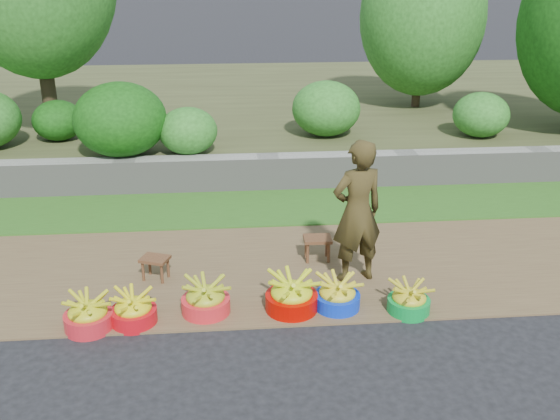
{
  "coord_description": "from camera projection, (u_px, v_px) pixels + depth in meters",
  "views": [
    {
      "loc": [
        -0.63,
        -5.32,
        3.41
      ],
      "look_at": [
        -0.05,
        1.3,
        0.75
      ],
      "focal_mm": 40.0,
      "sensor_mm": 36.0,
      "label": 1
    }
  ],
  "objects": [
    {
      "name": "dirt_shoulder",
      "position": [
        285.0,
        269.0,
        7.39
      ],
      "size": [
        80.0,
        2.5,
        0.02
      ],
      "primitive_type": "cube",
      "color": "brown",
      "rests_on": "ground"
    },
    {
      "name": "grass_verge",
      "position": [
        272.0,
        207.0,
        9.24
      ],
      "size": [
        80.0,
        1.5,
        0.04
      ],
      "primitive_type": "cube",
      "color": "#2E631C",
      "rests_on": "ground"
    },
    {
      "name": "ground_plane",
      "position": [
        296.0,
        327.0,
        6.24
      ],
      "size": [
        120.0,
        120.0,
        0.0
      ],
      "primitive_type": "plane",
      "color": "black",
      "rests_on": "ground"
    },
    {
      "name": "basin_c",
      "position": [
        206.0,
        299.0,
        6.42
      ],
      "size": [
        0.5,
        0.5,
        0.38
      ],
      "color": "red",
      "rests_on": "ground"
    },
    {
      "name": "stool_left",
      "position": [
        155.0,
        262.0,
        7.07
      ],
      "size": [
        0.37,
        0.33,
        0.27
      ],
      "rotation": [
        0.0,
        0.0,
        -0.36
      ],
      "color": "#54331D",
      "rests_on": "dirt_shoulder"
    },
    {
      "name": "earth_bank",
      "position": [
        253.0,
        107.0,
        14.47
      ],
      "size": [
        80.0,
        10.0,
        0.5
      ],
      "primitive_type": "cube",
      "color": "#424825",
      "rests_on": "ground"
    },
    {
      "name": "retaining_wall",
      "position": [
        268.0,
        172.0,
        9.93
      ],
      "size": [
        80.0,
        0.35,
        0.55
      ],
      "primitive_type": "cube",
      "color": "gray",
      "rests_on": "ground"
    },
    {
      "name": "basin_a",
      "position": [
        88.0,
        314.0,
        6.16
      ],
      "size": [
        0.48,
        0.48,
        0.36
      ],
      "color": "red",
      "rests_on": "ground"
    },
    {
      "name": "basin_f",
      "position": [
        409.0,
        300.0,
        6.45
      ],
      "size": [
        0.44,
        0.44,
        0.33
      ],
      "color": "#068E32",
      "rests_on": "ground"
    },
    {
      "name": "stool_right",
      "position": [
        317.0,
        242.0,
        7.53
      ],
      "size": [
        0.34,
        0.26,
        0.29
      ],
      "rotation": [
        0.0,
        0.0,
        -0.03
      ],
      "color": "#54331D",
      "rests_on": "dirt_shoulder"
    },
    {
      "name": "basin_d",
      "position": [
        292.0,
        295.0,
        6.46
      ],
      "size": [
        0.55,
        0.55,
        0.41
      ],
      "color": "#B10700",
      "rests_on": "ground"
    },
    {
      "name": "basin_b",
      "position": [
        133.0,
        310.0,
        6.25
      ],
      "size": [
        0.47,
        0.47,
        0.35
      ],
      "color": "red",
      "rests_on": "ground"
    },
    {
      "name": "basin_e",
      "position": [
        337.0,
        295.0,
        6.52
      ],
      "size": [
        0.48,
        0.48,
        0.36
      ],
      "color": "#0931D1",
      "rests_on": "ground"
    },
    {
      "name": "vegetation",
      "position": [
        111.0,
        6.0,
        11.46
      ],
      "size": [
        34.57,
        8.14,
        4.48
      ],
      "color": "#312518",
      "rests_on": "earth_bank"
    },
    {
      "name": "vendor_woman",
      "position": [
        357.0,
        212.0,
        6.85
      ],
      "size": [
        0.69,
        0.54,
        1.65
      ],
      "primitive_type": "imported",
      "rotation": [
        0.0,
        0.0,
        3.42
      ],
      "color": "black",
      "rests_on": "dirt_shoulder"
    }
  ]
}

